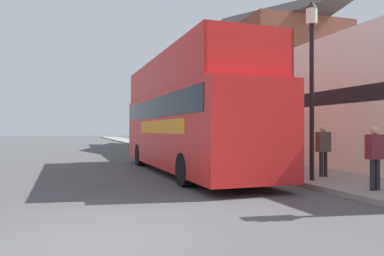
{
  "coord_description": "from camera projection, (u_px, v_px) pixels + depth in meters",
  "views": [
    {
      "loc": [
        -0.48,
        -5.75,
        1.62
      ],
      "look_at": [
        4.22,
        8.4,
        1.68
      ],
      "focal_mm": 35.0,
      "sensor_mm": 36.0,
      "label": 1
    }
  ],
  "objects": [
    {
      "name": "ground_plane",
      "position": [
        75.0,
        153.0,
        25.54
      ],
      "size": [
        144.0,
        144.0,
        0.0
      ],
      "primitive_type": "plane",
      "color": "#4C4C4F"
    },
    {
      "name": "sidewalk",
      "position": [
        189.0,
        153.0,
        24.96
      ],
      "size": [
        2.97,
        108.0,
        0.14
      ],
      "color": "gray",
      "rests_on": "ground_plane"
    },
    {
      "name": "brick_terrace_rear",
      "position": [
        223.0,
        84.0,
        30.88
      ],
      "size": [
        6.0,
        23.5,
        10.81
      ],
      "color": "brown",
      "rests_on": "ground_plane"
    },
    {
      "name": "tour_bus",
      "position": [
        186.0,
        123.0,
        14.06
      ],
      "size": [
        2.65,
        10.88,
        4.22
      ],
      "rotation": [
        0.0,
        0.0,
        0.01
      ],
      "color": "red",
      "rests_on": "ground_plane"
    },
    {
      "name": "parked_car_ahead_of_bus",
      "position": [
        159.0,
        146.0,
        21.86
      ],
      "size": [
        1.98,
        4.45,
        1.34
      ],
      "rotation": [
        0.0,
        0.0,
        0.04
      ],
      "color": "black",
      "rests_on": "ground_plane"
    },
    {
      "name": "pedestrian_second",
      "position": [
        375.0,
        152.0,
        9.06
      ],
      "size": [
        0.41,
        0.23,
        1.56
      ],
      "color": "#232328",
      "rests_on": "sidewalk"
    },
    {
      "name": "pedestrian_third",
      "position": [
        323.0,
        146.0,
        11.7
      ],
      "size": [
        0.42,
        0.23,
        1.61
      ],
      "color": "#232328",
      "rests_on": "sidewalk"
    },
    {
      "name": "lamp_post_nearest",
      "position": [
        312.0,
        58.0,
        10.88
      ],
      "size": [
        0.35,
        0.35,
        5.22
      ],
      "color": "black",
      "rests_on": "sidewalk"
    },
    {
      "name": "lamp_post_second",
      "position": [
        207.0,
        95.0,
        18.74
      ],
      "size": [
        0.35,
        0.35,
        4.65
      ],
      "color": "black",
      "rests_on": "sidewalk"
    }
  ]
}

